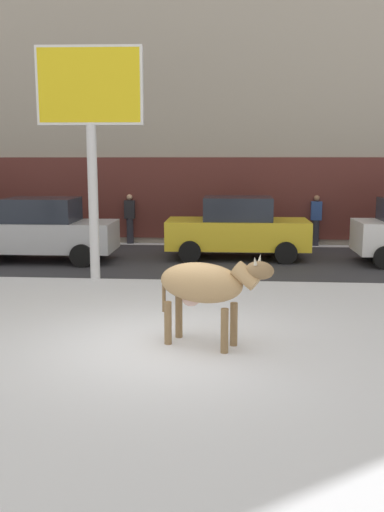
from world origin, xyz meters
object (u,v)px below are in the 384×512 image
(car_silver_sedan, at_px, (43,230))
(car_yellow_sedan, at_px, (237,228))
(pedestrian_near_billboard, at_px, (130,219))
(billboard, at_px, (90,100))
(pedestrian_by_cars, at_px, (316,220))
(cow_tan, at_px, (205,285))

(car_silver_sedan, bearing_deg, car_yellow_sedan, 9.11)
(car_yellow_sedan, height_order, pedestrian_near_billboard, car_yellow_sedan)
(billboard, xyz_separation_m, pedestrian_by_cars, (6.21, 6.00, -3.43))
(cow_tan, xyz_separation_m, car_yellow_sedan, (0.51, 8.13, -0.09))
(car_yellow_sedan, relative_size, pedestrian_by_cars, 2.44)
(car_silver_sedan, xyz_separation_m, car_yellow_sedan, (5.65, 0.91, 0.00))
(billboard, relative_size, pedestrian_near_billboard, 3.21)
(cow_tan, height_order, car_silver_sedan, car_silver_sedan)
(cow_tan, relative_size, car_yellow_sedan, 0.45)
(billboard, xyz_separation_m, pedestrian_near_billboard, (-0.25, 6.00, -3.43))
(billboard, distance_m, car_yellow_sedan, 5.88)
(cow_tan, relative_size, car_silver_sedan, 0.45)
(car_silver_sedan, bearing_deg, billboard, -47.77)
(cow_tan, bearing_deg, billboard, 121.69)
(car_yellow_sedan, bearing_deg, cow_tan, -93.59)
(cow_tan, height_order, pedestrian_by_cars, pedestrian_by_cars)
(billboard, bearing_deg, car_yellow_sedan, 42.71)
(car_silver_sedan, bearing_deg, pedestrian_near_billboard, 62.85)
(pedestrian_near_billboard, relative_size, pedestrian_by_cars, 1.00)
(pedestrian_by_cars, bearing_deg, billboard, -135.97)
(cow_tan, distance_m, pedestrian_by_cars, 11.34)
(car_yellow_sedan, height_order, pedestrian_by_cars, car_yellow_sedan)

